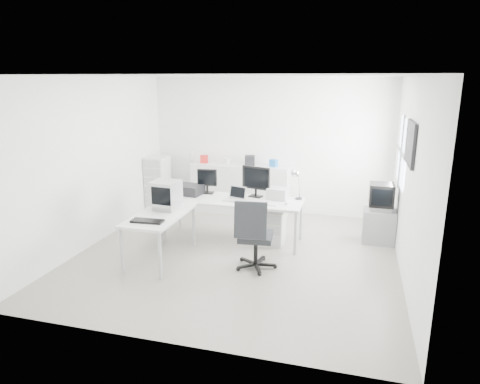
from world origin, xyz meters
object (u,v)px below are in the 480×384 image
(crt_tv, at_px, (381,197))
(filing_cabinet, at_px, (158,184))
(main_desk, at_px, (233,220))
(crt_monitor, at_px, (166,196))
(laptop, at_px, (234,194))
(laser_printer, at_px, (278,193))
(drawer_pedestal, at_px, (273,226))
(lcd_monitor_large, at_px, (256,182))
(inkjet_printer, at_px, (189,190))
(lcd_monitor_small, at_px, (207,181))
(side_desk, at_px, (161,237))
(office_chair, at_px, (256,233))
(sideboard, at_px, (240,189))
(tv_cabinet, at_px, (379,226))

(crt_tv, relative_size, filing_cabinet, 0.43)
(main_desk, bearing_deg, crt_monitor, -135.00)
(laptop, distance_m, laser_printer, 0.77)
(drawer_pedestal, xyz_separation_m, crt_tv, (1.77, 0.52, 0.51))
(lcd_monitor_large, bearing_deg, crt_monitor, -122.31)
(lcd_monitor_large, bearing_deg, drawer_pedestal, -14.56)
(inkjet_printer, xyz_separation_m, laser_printer, (1.60, 0.12, 0.01))
(laptop, bearing_deg, drawer_pedestal, 30.87)
(lcd_monitor_small, distance_m, filing_cabinet, 1.85)
(side_desk, bearing_deg, crt_tv, 26.79)
(lcd_monitor_large, bearing_deg, main_desk, -129.28)
(laptop, xyz_separation_m, office_chair, (0.60, -0.90, -0.32))
(laptop, distance_m, crt_tv, 2.51)
(lcd_monitor_large, xyz_separation_m, sideboard, (-0.65, 1.37, -0.51))
(drawer_pedestal, bearing_deg, lcd_monitor_small, 170.91)
(laser_printer, relative_size, filing_cabinet, 0.29)
(drawer_pedestal, bearing_deg, inkjet_printer, 178.15)
(main_desk, relative_size, tv_cabinet, 4.09)
(laptop, relative_size, laser_printer, 1.08)
(laptop, bearing_deg, crt_tv, 33.47)
(main_desk, distance_m, crt_monitor, 1.34)
(crt_tv, bearing_deg, drawer_pedestal, -163.46)
(drawer_pedestal, distance_m, lcd_monitor_large, 0.83)
(side_desk, bearing_deg, tv_cabinet, 26.79)
(filing_cabinet, bearing_deg, side_desk, -63.51)
(main_desk, distance_m, filing_cabinet, 2.41)
(lcd_monitor_large, distance_m, filing_cabinet, 2.63)
(laptop, bearing_deg, side_desk, -114.11)
(crt_monitor, xyz_separation_m, crt_tv, (3.32, 1.42, -0.16))
(side_desk, relative_size, office_chair, 1.27)
(office_chair, bearing_deg, tv_cabinet, 34.65)
(main_desk, relative_size, office_chair, 2.19)
(office_chair, bearing_deg, sideboard, 103.65)
(tv_cabinet, bearing_deg, office_chair, -139.03)
(sideboard, bearing_deg, office_chair, -70.04)
(office_chair, height_order, sideboard, office_chair)
(lcd_monitor_large, relative_size, laptop, 1.51)
(inkjet_printer, relative_size, laptop, 1.33)
(laser_printer, bearing_deg, lcd_monitor_small, -175.26)
(drawer_pedestal, bearing_deg, laser_printer, 73.61)
(lcd_monitor_large, xyz_separation_m, laptop, (-0.30, -0.35, -0.16))
(side_desk, xyz_separation_m, lcd_monitor_small, (0.30, 1.35, 0.60))
(crt_monitor, xyz_separation_m, tv_cabinet, (3.32, 1.42, -0.67))
(office_chair, distance_m, tv_cabinet, 2.42)
(side_desk, height_order, laptop, laptop)
(main_desk, relative_size, inkjet_printer, 4.97)
(laptop, relative_size, filing_cabinet, 0.31)
(drawer_pedestal, bearing_deg, office_chair, -92.71)
(side_desk, distance_m, crt_tv, 3.74)
(drawer_pedestal, relative_size, crt_tv, 1.20)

